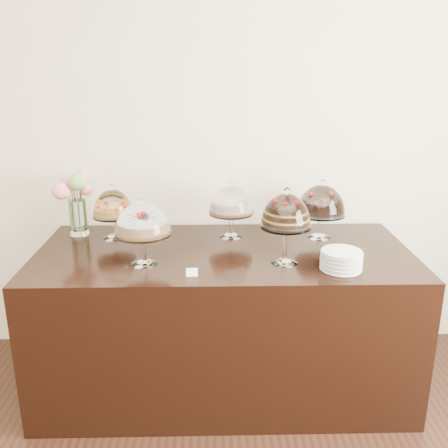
{
  "coord_description": "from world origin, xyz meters",
  "views": [
    {
      "loc": [
        0.11,
        -0.3,
        1.95
      ],
      "look_at": [
        0.17,
        2.4,
        1.08
      ],
      "focal_mm": 40.0,
      "sensor_mm": 36.0,
      "label": 1
    }
  ],
  "objects_px": {
    "cake_stand_sugar_sponge": "(143,222)",
    "plate_stack": "(341,260)",
    "cake_stand_choco_layer": "(286,214)",
    "cake_stand_cheesecake": "(231,202)",
    "cake_stand_dark_choco": "(321,202)",
    "cake_stand_fruit_tart": "(113,206)",
    "flower_vase": "(74,196)",
    "display_counter": "(224,319)"
  },
  "relations": [
    {
      "from": "cake_stand_dark_choco",
      "to": "flower_vase",
      "type": "bearing_deg",
      "value": 177.08
    },
    {
      "from": "display_counter",
      "to": "plate_stack",
      "type": "bearing_deg",
      "value": -25.9
    },
    {
      "from": "plate_stack",
      "to": "flower_vase",
      "type": "bearing_deg",
      "value": 158.78
    },
    {
      "from": "cake_stand_dark_choco",
      "to": "cake_stand_fruit_tart",
      "type": "bearing_deg",
      "value": 179.28
    },
    {
      "from": "display_counter",
      "to": "plate_stack",
      "type": "xyz_separation_m",
      "value": [
        0.62,
        -0.3,
        0.5
      ]
    },
    {
      "from": "cake_stand_choco_layer",
      "to": "flower_vase",
      "type": "height_order",
      "value": "cake_stand_choco_layer"
    },
    {
      "from": "cake_stand_sugar_sponge",
      "to": "cake_stand_dark_choco",
      "type": "bearing_deg",
      "value": 21.67
    },
    {
      "from": "cake_stand_sugar_sponge",
      "to": "cake_stand_choco_layer",
      "type": "distance_m",
      "value": 0.77
    },
    {
      "from": "cake_stand_choco_layer",
      "to": "cake_stand_fruit_tart",
      "type": "bearing_deg",
      "value": 156.48
    },
    {
      "from": "cake_stand_fruit_tart",
      "to": "flower_vase",
      "type": "bearing_deg",
      "value": 165.92
    },
    {
      "from": "cake_stand_choco_layer",
      "to": "cake_stand_cheesecake",
      "type": "xyz_separation_m",
      "value": [
        -0.28,
        0.45,
        -0.06
      ]
    },
    {
      "from": "cake_stand_cheesecake",
      "to": "flower_vase",
      "type": "xyz_separation_m",
      "value": [
        -0.99,
        0.05,
        0.04
      ]
    },
    {
      "from": "cake_stand_cheesecake",
      "to": "cake_stand_choco_layer",
      "type": "bearing_deg",
      "value": -58.51
    },
    {
      "from": "cake_stand_choco_layer",
      "to": "cake_stand_dark_choco",
      "type": "bearing_deg",
      "value": 56.4
    },
    {
      "from": "cake_stand_sugar_sponge",
      "to": "plate_stack",
      "type": "relative_size",
      "value": 1.76
    },
    {
      "from": "cake_stand_sugar_sponge",
      "to": "cake_stand_dark_choco",
      "type": "relative_size",
      "value": 1.02
    },
    {
      "from": "cake_stand_sugar_sponge",
      "to": "cake_stand_dark_choco",
      "type": "distance_m",
      "value": 1.13
    },
    {
      "from": "cake_stand_dark_choco",
      "to": "cake_stand_choco_layer",
      "type": "bearing_deg",
      "value": -123.6
    },
    {
      "from": "cake_stand_cheesecake",
      "to": "cake_stand_dark_choco",
      "type": "distance_m",
      "value": 0.56
    },
    {
      "from": "cake_stand_cheesecake",
      "to": "plate_stack",
      "type": "bearing_deg",
      "value": -44.25
    },
    {
      "from": "display_counter",
      "to": "cake_stand_choco_layer",
      "type": "height_order",
      "value": "cake_stand_choco_layer"
    },
    {
      "from": "display_counter",
      "to": "cake_stand_dark_choco",
      "type": "distance_m",
      "value": 0.94
    },
    {
      "from": "cake_stand_sugar_sponge",
      "to": "plate_stack",
      "type": "xyz_separation_m",
      "value": [
        1.06,
        -0.11,
        -0.19
      ]
    },
    {
      "from": "cake_stand_dark_choco",
      "to": "plate_stack",
      "type": "bearing_deg",
      "value": -89.19
    },
    {
      "from": "cake_stand_sugar_sponge",
      "to": "plate_stack",
      "type": "height_order",
      "value": "cake_stand_sugar_sponge"
    },
    {
      "from": "cake_stand_choco_layer",
      "to": "flower_vase",
      "type": "xyz_separation_m",
      "value": [
        -1.26,
        0.5,
        -0.03
      ]
    },
    {
      "from": "cake_stand_choco_layer",
      "to": "plate_stack",
      "type": "height_order",
      "value": "cake_stand_choco_layer"
    },
    {
      "from": "cake_stand_choco_layer",
      "to": "plate_stack",
      "type": "distance_m",
      "value": 0.38
    },
    {
      "from": "cake_stand_choco_layer",
      "to": "cake_stand_dark_choco",
      "type": "distance_m",
      "value": 0.51
    },
    {
      "from": "cake_stand_choco_layer",
      "to": "cake_stand_cheesecake",
      "type": "distance_m",
      "value": 0.54
    },
    {
      "from": "cake_stand_choco_layer",
      "to": "cake_stand_cheesecake",
      "type": "bearing_deg",
      "value": 121.49
    },
    {
      "from": "cake_stand_fruit_tart",
      "to": "plate_stack",
      "type": "distance_m",
      "value": 1.42
    },
    {
      "from": "cake_stand_sugar_sponge",
      "to": "cake_stand_choco_layer",
      "type": "relative_size",
      "value": 0.89
    },
    {
      "from": "flower_vase",
      "to": "plate_stack",
      "type": "height_order",
      "value": "flower_vase"
    },
    {
      "from": "cake_stand_fruit_tart",
      "to": "plate_stack",
      "type": "relative_size",
      "value": 1.61
    },
    {
      "from": "display_counter",
      "to": "cake_stand_cheesecake",
      "type": "bearing_deg",
      "value": 78.47
    },
    {
      "from": "cake_stand_choco_layer",
      "to": "cake_stand_dark_choco",
      "type": "xyz_separation_m",
      "value": [
        0.28,
        0.43,
        -0.06
      ]
    },
    {
      "from": "cake_stand_cheesecake",
      "to": "flower_vase",
      "type": "distance_m",
      "value": 0.99
    },
    {
      "from": "display_counter",
      "to": "cake_stand_cheesecake",
      "type": "relative_size",
      "value": 6.01
    },
    {
      "from": "cake_stand_sugar_sponge",
      "to": "cake_stand_fruit_tart",
      "type": "xyz_separation_m",
      "value": [
        -0.24,
        0.43,
        -0.03
      ]
    },
    {
      "from": "display_counter",
      "to": "cake_stand_dark_choco",
      "type": "xyz_separation_m",
      "value": [
        0.61,
        0.22,
        0.68
      ]
    },
    {
      "from": "plate_stack",
      "to": "cake_stand_choco_layer",
      "type": "bearing_deg",
      "value": 161.11
    }
  ]
}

